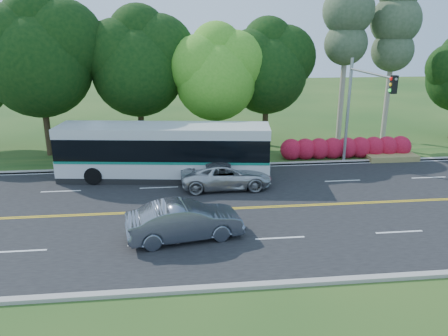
{
  "coord_description": "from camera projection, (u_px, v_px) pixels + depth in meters",
  "views": [
    {
      "loc": [
        -4.82,
        -20.44,
        8.8
      ],
      "look_at": [
        -2.38,
        2.0,
        1.56
      ],
      "focal_mm": 35.0,
      "sensor_mm": 36.0,
      "label": 1
    }
  ],
  "objects": [
    {
      "name": "curb_north",
      "position": [
        251.0,
        165.0,
        29.28
      ],
      "size": [
        60.0,
        0.3,
        0.15
      ],
      "primitive_type": "cube",
      "color": "#A59E95",
      "rests_on": "ground"
    },
    {
      "name": "curb_south",
      "position": [
        317.0,
        282.0,
        15.74
      ],
      "size": [
        60.0,
        0.3,
        0.15
      ],
      "primitive_type": "cube",
      "color": "#A59E95",
      "rests_on": "ground"
    },
    {
      "name": "tree_row",
      "position": [
        171.0,
        58.0,
        31.43
      ],
      "size": [
        44.7,
        9.1,
        13.84
      ],
      "color": "black",
      "rests_on": "ground"
    },
    {
      "name": "road",
      "position": [
        274.0,
        207.0,
        22.53
      ],
      "size": [
        60.0,
        14.0,
        0.02
      ],
      "primitive_type": "cube",
      "color": "black",
      "rests_on": "ground"
    },
    {
      "name": "ground",
      "position": [
        274.0,
        207.0,
        22.53
      ],
      "size": [
        120.0,
        120.0,
        0.0
      ],
      "primitive_type": "plane",
      "color": "#1E4717",
      "rests_on": "ground"
    },
    {
      "name": "transit_bus",
      "position": [
        164.0,
        152.0,
        26.36
      ],
      "size": [
        12.84,
        4.35,
        3.3
      ],
      "rotation": [
        0.0,
        0.0,
        -0.13
      ],
      "color": "silver",
      "rests_on": "road"
    },
    {
      "name": "lane_markings",
      "position": [
        272.0,
        207.0,
        22.52
      ],
      "size": [
        57.6,
        13.82,
        0.0
      ],
      "color": "gold",
      "rests_on": "road"
    },
    {
      "name": "sedan",
      "position": [
        185.0,
        221.0,
        18.91
      ],
      "size": [
        5.25,
        2.62,
        1.65
      ],
      "primitive_type": "imported",
      "rotation": [
        0.0,
        0.0,
        1.75
      ],
      "color": "slate",
      "rests_on": "road"
    },
    {
      "name": "suv",
      "position": [
        226.0,
        175.0,
        25.08
      ],
      "size": [
        5.25,
        2.48,
        1.45
      ],
      "primitive_type": "imported",
      "rotation": [
        0.0,
        0.0,
        1.59
      ],
      "color": "silver",
      "rests_on": "road"
    },
    {
      "name": "bougainvillea_hedge",
      "position": [
        349.0,
        148.0,
        30.77
      ],
      "size": [
        9.5,
        2.25,
        1.5
      ],
      "color": "maroon",
      "rests_on": "ground"
    },
    {
      "name": "grass_verge",
      "position": [
        247.0,
        157.0,
        31.04
      ],
      "size": [
        60.0,
        4.0,
        0.1
      ],
      "primitive_type": "cube",
      "color": "#1E4717",
      "rests_on": "ground"
    },
    {
      "name": "traffic_signal",
      "position": [
        361.0,
        99.0,
        26.89
      ],
      "size": [
        0.42,
        6.1,
        7.0
      ],
      "color": "#989AA1",
      "rests_on": "ground"
    }
  ]
}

